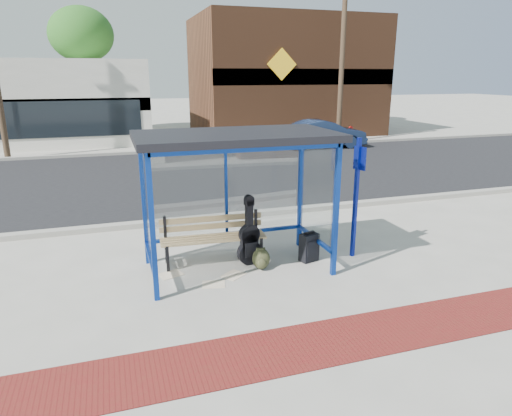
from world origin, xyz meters
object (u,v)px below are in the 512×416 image
object	(u,v)px
suitcase	(309,247)
backpack	(261,259)
parked_car	(323,134)
bench	(213,235)
guitar_bag	(249,241)
fire_hydrant	(350,133)

from	to	relation	value
suitcase	backpack	bearing A→B (deg)	166.87
suitcase	parked_car	bearing A→B (deg)	45.89
bench	suitcase	size ratio (longest dim) A/B	3.32
bench	parked_car	size ratio (longest dim) A/B	0.49
parked_car	backpack	bearing A→B (deg)	153.36
suitcase	backpack	world-z (taller)	suitcase
guitar_bag	suitcase	size ratio (longest dim) A/B	2.12
parked_car	bench	bearing A→B (deg)	149.57
guitar_bag	parked_car	world-z (taller)	parked_car
suitcase	fire_hydrant	bearing A→B (deg)	41.16
fire_hydrant	bench	bearing A→B (deg)	-127.51
bench	backpack	xyz separation A→B (m)	(0.73, -0.60, -0.33)
backpack	bench	bearing A→B (deg)	152.98
guitar_bag	fire_hydrant	xyz separation A→B (m)	(9.70, 13.75, -0.04)
guitar_bag	suitcase	xyz separation A→B (m)	(1.09, -0.20, -0.18)
bench	suitcase	world-z (taller)	bench
backpack	fire_hydrant	distance (m)	16.97
bench	fire_hydrant	xyz separation A→B (m)	(10.30, 13.41, -0.10)
guitar_bag	backpack	world-z (taller)	guitar_bag
guitar_bag	backpack	size ratio (longest dim) A/B	3.24
bench	suitcase	xyz separation A→B (m)	(1.69, -0.54, -0.24)
backpack	fire_hydrant	size ratio (longest dim) A/B	0.50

